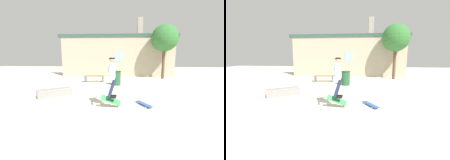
# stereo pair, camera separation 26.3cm
# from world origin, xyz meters

# --- Properties ---
(ground_plane) EXTENTS (40.00, 40.00, 0.00)m
(ground_plane) POSITION_xyz_m (0.00, 0.00, 0.00)
(ground_plane) COLOR beige
(building_backdrop) EXTENTS (10.66, 0.52, 5.12)m
(building_backdrop) POSITION_xyz_m (0.03, 9.20, 1.98)
(building_backdrop) COLOR #B7A88E
(building_backdrop) RESTS_ON ground_plane
(tree_right) EXTENTS (2.13, 2.13, 4.35)m
(tree_right) POSITION_xyz_m (3.83, 8.08, 3.25)
(tree_right) COLOR brown
(tree_right) RESTS_ON ground_plane
(park_bench) EXTENTS (1.55, 0.59, 0.48)m
(park_bench) POSITION_xyz_m (-1.57, 6.19, 0.34)
(park_bench) COLOR #99754C
(park_bench) RESTS_ON ground_plane
(skate_ledge) EXTENTS (1.52, 1.27, 0.37)m
(skate_ledge) POSITION_xyz_m (-2.74, 2.23, 0.19)
(skate_ledge) COLOR gray
(skate_ledge) RESTS_ON ground_plane
(trash_bin) EXTENTS (0.58, 0.58, 0.92)m
(trash_bin) POSITION_xyz_m (0.10, 5.16, 0.48)
(trash_bin) COLOR #235633
(trash_bin) RESTS_ON ground_plane
(skater) EXTENTS (0.34, 1.26, 1.50)m
(skater) POSITION_xyz_m (0.10, 0.87, 1.31)
(skater) COLOR #9EA8B2
(skateboard_flipping) EXTENTS (0.75, 0.31, 0.46)m
(skateboard_flipping) POSITION_xyz_m (0.06, 0.88, 0.29)
(skateboard_flipping) COLOR #237F38
(skateboard_resting) EXTENTS (0.61, 0.86, 0.08)m
(skateboard_resting) POSITION_xyz_m (1.33, 1.21, 0.07)
(skateboard_resting) COLOR #2D519E
(skateboard_resting) RESTS_ON ground_plane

